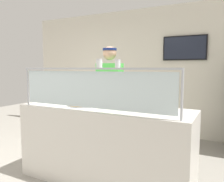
{
  "coord_description": "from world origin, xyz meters",
  "views": [
    {
      "loc": [
        2.43,
        -2.03,
        1.44
      ],
      "look_at": [
        1.16,
        0.39,
        1.15
      ],
      "focal_mm": 36.22,
      "sensor_mm": 36.0,
      "label": 1
    }
  ],
  "objects_px": {
    "worker_figure": "(110,95)",
    "pizza_box_stack": "(82,89)",
    "parmesan_shaker": "(99,64)",
    "pizza_server": "(81,102)",
    "pizza_tray": "(84,104)",
    "pepper_flake_shaker": "(118,64)"
  },
  "relations": [
    {
      "from": "parmesan_shaker",
      "to": "pizza_box_stack",
      "type": "height_order",
      "value": "parmesan_shaker"
    },
    {
      "from": "pizza_tray",
      "to": "pizza_box_stack",
      "type": "relative_size",
      "value": 0.85
    },
    {
      "from": "pizza_server",
      "to": "parmesan_shaker",
      "type": "xyz_separation_m",
      "value": [
        0.44,
        -0.27,
        0.49
      ]
    },
    {
      "from": "pepper_flake_shaker",
      "to": "worker_figure",
      "type": "distance_m",
      "value": 1.27
    },
    {
      "from": "parmesan_shaker",
      "to": "worker_figure",
      "type": "height_order",
      "value": "worker_figure"
    },
    {
      "from": "worker_figure",
      "to": "parmesan_shaker",
      "type": "bearing_deg",
      "value": -67.82
    },
    {
      "from": "worker_figure",
      "to": "pizza_box_stack",
      "type": "relative_size",
      "value": 3.57
    },
    {
      "from": "pizza_server",
      "to": "pizza_box_stack",
      "type": "xyz_separation_m",
      "value": [
        -1.34,
        1.92,
        -0.06
      ]
    },
    {
      "from": "pizza_tray",
      "to": "worker_figure",
      "type": "distance_m",
      "value": 0.71
    },
    {
      "from": "pizza_tray",
      "to": "pizza_box_stack",
      "type": "distance_m",
      "value": 2.34
    },
    {
      "from": "pizza_tray",
      "to": "pizza_server",
      "type": "bearing_deg",
      "value": -144.0
    },
    {
      "from": "pizza_tray",
      "to": "pepper_flake_shaker",
      "type": "height_order",
      "value": "pepper_flake_shaker"
    },
    {
      "from": "pizza_tray",
      "to": "worker_figure",
      "type": "height_order",
      "value": "worker_figure"
    },
    {
      "from": "parmesan_shaker",
      "to": "pizza_server",
      "type": "bearing_deg",
      "value": 148.15
    },
    {
      "from": "pepper_flake_shaker",
      "to": "parmesan_shaker",
      "type": "bearing_deg",
      "value": -180.0
    },
    {
      "from": "pizza_server",
      "to": "pizza_box_stack",
      "type": "bearing_deg",
      "value": 126.46
    },
    {
      "from": "pizza_tray",
      "to": "pizza_server",
      "type": "relative_size",
      "value": 1.5
    },
    {
      "from": "pizza_server",
      "to": "pepper_flake_shaker",
      "type": "distance_m",
      "value": 0.86
    },
    {
      "from": "pizza_tray",
      "to": "worker_figure",
      "type": "xyz_separation_m",
      "value": [
        0.0,
        0.71,
        0.04
      ]
    },
    {
      "from": "pizza_server",
      "to": "worker_figure",
      "type": "bearing_deg",
      "value": 89.18
    },
    {
      "from": "pizza_box_stack",
      "to": "pizza_server",
      "type": "bearing_deg",
      "value": -55.05
    },
    {
      "from": "parmesan_shaker",
      "to": "pizza_tray",
      "type": "bearing_deg",
      "value": 144.54
    }
  ]
}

